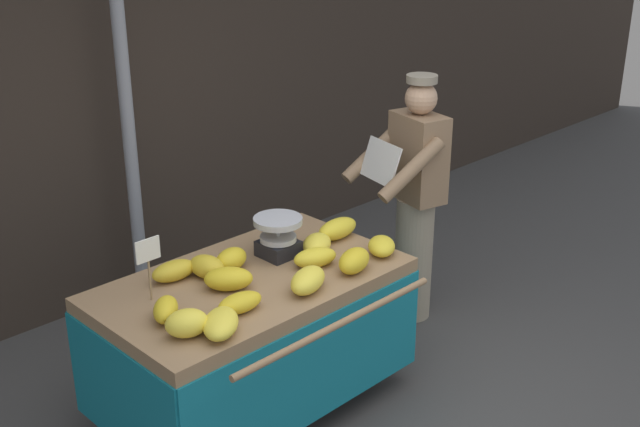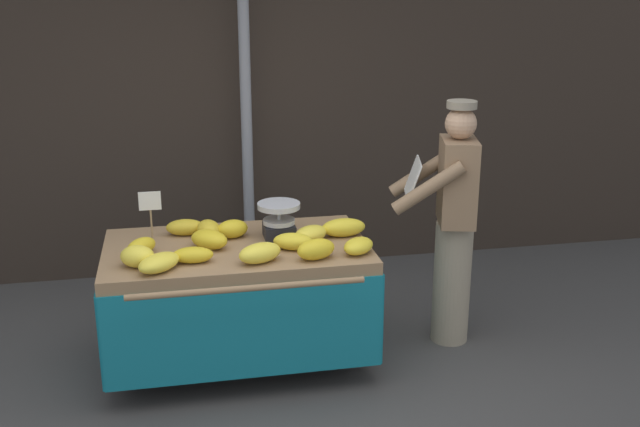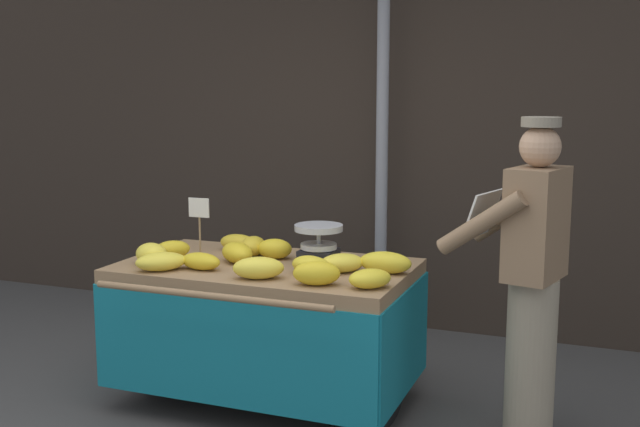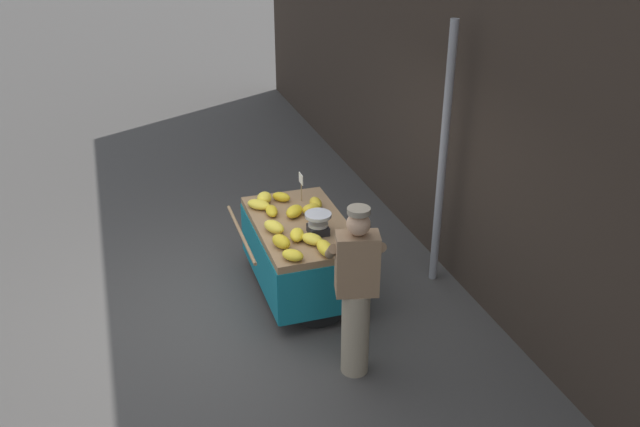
# 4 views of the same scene
# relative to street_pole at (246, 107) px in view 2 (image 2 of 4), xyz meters

# --- Properties ---
(back_wall) EXTENTS (16.00, 0.24, 3.67)m
(back_wall) POSITION_rel_street_pole_xyz_m (-0.10, 0.36, 0.35)
(back_wall) COLOR #332821
(back_wall) RESTS_ON ground
(street_pole) EXTENTS (0.09, 0.09, 2.97)m
(street_pole) POSITION_rel_street_pole_xyz_m (0.00, 0.00, 0.00)
(street_pole) COLOR gray
(street_pole) RESTS_ON ground
(banana_cart) EXTENTS (1.70, 1.18, 0.85)m
(banana_cart) POSITION_rel_street_pole_xyz_m (-0.24, -1.53, -0.87)
(banana_cart) COLOR #93704C
(banana_cart) RESTS_ON ground
(weighing_scale) EXTENTS (0.28, 0.28, 0.24)m
(weighing_scale) POSITION_rel_street_pole_xyz_m (0.05, -1.42, -0.52)
(weighing_scale) COLOR black
(weighing_scale) RESTS_ON banana_cart
(price_sign) EXTENTS (0.14, 0.01, 0.34)m
(price_sign) POSITION_rel_street_pole_xyz_m (-0.76, -1.37, -0.39)
(price_sign) COLOR #997A51
(price_sign) RESTS_ON banana_cart
(banana_bunch_0) EXTENTS (0.28, 0.22, 0.11)m
(banana_bunch_0) POSITION_rel_street_pole_xyz_m (0.11, -1.67, -0.58)
(banana_bunch_0) COLOR yellow
(banana_bunch_0) RESTS_ON banana_cart
(banana_bunch_1) EXTENTS (0.23, 0.24, 0.11)m
(banana_bunch_1) POSITION_rel_street_pole_xyz_m (-0.83, -1.59, -0.58)
(banana_bunch_1) COLOR gold
(banana_bunch_1) RESTS_ON banana_cart
(banana_bunch_2) EXTENTS (0.23, 0.18, 0.12)m
(banana_bunch_2) POSITION_rel_street_pole_xyz_m (-0.25, -1.37, -0.58)
(banana_bunch_2) COLOR gold
(banana_bunch_2) RESTS_ON banana_cart
(banana_bunch_3) EXTENTS (0.27, 0.27, 0.10)m
(banana_bunch_3) POSITION_rel_street_pole_xyz_m (0.49, -1.83, -0.59)
(banana_bunch_3) COLOR yellow
(banana_bunch_3) RESTS_ON banana_cart
(banana_bunch_4) EXTENTS (0.30, 0.29, 0.12)m
(banana_bunch_4) POSITION_rel_street_pole_xyz_m (-0.41, -1.55, -0.58)
(banana_bunch_4) COLOR gold
(banana_bunch_4) RESTS_ON banana_cart
(banana_bunch_5) EXTENTS (0.31, 0.25, 0.12)m
(banana_bunch_5) POSITION_rel_street_pole_xyz_m (-0.13, -1.85, -0.58)
(banana_bunch_5) COLOR yellow
(banana_bunch_5) RESTS_ON banana_cart
(banana_bunch_6) EXTENTS (0.32, 0.32, 0.10)m
(banana_bunch_6) POSITION_rel_street_pole_xyz_m (-0.72, -1.88, -0.58)
(banana_bunch_6) COLOR yellow
(banana_bunch_6) RESTS_ON banana_cart
(banana_bunch_7) EXTENTS (0.29, 0.27, 0.11)m
(banana_bunch_7) POSITION_rel_street_pole_xyz_m (0.24, -1.55, -0.58)
(banana_bunch_7) COLOR yellow
(banana_bunch_7) RESTS_ON banana_cart
(banana_bunch_8) EXTENTS (0.18, 0.24, 0.12)m
(banana_bunch_8) POSITION_rel_street_pole_xyz_m (-0.40, -1.36, -0.57)
(banana_bunch_8) COLOR gold
(banana_bunch_8) RESTS_ON banana_cart
(banana_bunch_9) EXTENTS (0.26, 0.15, 0.10)m
(banana_bunch_9) POSITION_rel_street_pole_xyz_m (-0.52, -1.78, -0.59)
(banana_bunch_9) COLOR gold
(banana_bunch_9) RESTS_ON banana_cart
(banana_bunch_10) EXTENTS (0.27, 0.16, 0.11)m
(banana_bunch_10) POSITION_rel_street_pole_xyz_m (-0.55, -1.26, -0.58)
(banana_bunch_10) COLOR gold
(banana_bunch_10) RESTS_ON banana_cart
(banana_bunch_11) EXTENTS (0.28, 0.22, 0.13)m
(banana_bunch_11) POSITION_rel_street_pole_xyz_m (0.21, -1.87, -0.57)
(banana_bunch_11) COLOR gold
(banana_bunch_11) RESTS_ON banana_cart
(banana_bunch_12) EXTENTS (0.30, 0.15, 0.12)m
(banana_bunch_12) POSITION_rel_street_pole_xyz_m (0.47, -1.49, -0.57)
(banana_bunch_12) COLOR yellow
(banana_bunch_12) RESTS_ON banana_cart
(banana_bunch_13) EXTENTS (0.26, 0.23, 0.13)m
(banana_bunch_13) POSITION_rel_street_pole_xyz_m (-0.84, -1.78, -0.57)
(banana_bunch_13) COLOR yellow
(banana_bunch_13) RESTS_ON banana_cart
(vendor_person) EXTENTS (0.66, 0.61, 1.71)m
(vendor_person) POSITION_rel_street_pole_xyz_m (1.25, -1.45, -0.61)
(vendor_person) COLOR gray
(vendor_person) RESTS_ON ground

